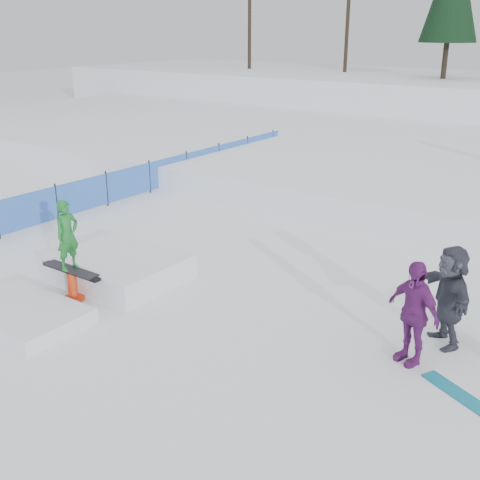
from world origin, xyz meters
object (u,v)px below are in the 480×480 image
Objects in this scene: spectator_purple at (413,312)px; jib_rail_feature at (94,277)px; safety_fence at (150,177)px; spectator_dark at (449,296)px.

jib_rail_feature reaches higher than spectator_purple.
safety_fence is 8.76× the size of spectator_dark.
spectator_purple is 6.56m from jib_rail_feature.
safety_fence is at bearing -152.80° from spectator_dark.
jib_rail_feature is at bearing -54.81° from safety_fence.
spectator_dark is 7.07m from jib_rail_feature.
jib_rail_feature is (-6.44, -1.11, -0.59)m from spectator_purple.
spectator_purple is 0.41× the size of jib_rail_feature.
spectator_dark reaches higher than safety_fence.
spectator_dark reaches higher than spectator_purple.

